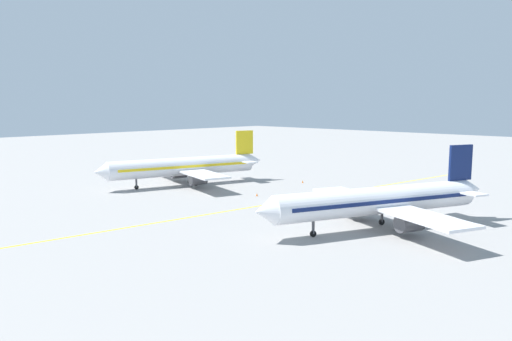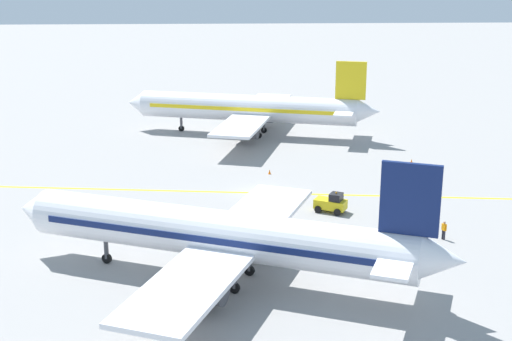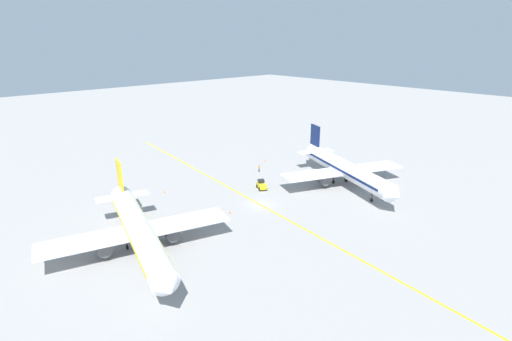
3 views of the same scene
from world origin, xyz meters
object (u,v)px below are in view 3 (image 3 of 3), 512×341
at_px(baggage_tug_white, 262,185).
at_px(traffic_cone_mid_apron, 230,212).
at_px(airplane_at_gate, 345,169).
at_px(airplane_adjacent_stand, 138,229).
at_px(traffic_cone_by_wingtip, 265,161).
at_px(ground_crew_worker, 259,168).
at_px(traffic_cone_near_nose, 165,191).

xyz_separation_m(baggage_tug_white, traffic_cone_mid_apron, (12.85, 5.13, -0.63)).
relative_size(airplane_at_gate, airplane_adjacent_stand, 0.97).
distance_m(airplane_adjacent_stand, traffic_cone_mid_apron, 19.04).
height_order(airplane_adjacent_stand, traffic_cone_by_wingtip, airplane_adjacent_stand).
xyz_separation_m(ground_crew_worker, traffic_cone_near_nose, (23.81, -3.37, -0.63)).
bearing_deg(traffic_cone_by_wingtip, airplane_adjacent_stand, 23.84).
distance_m(airplane_adjacent_stand, traffic_cone_by_wingtip, 50.11).
bearing_deg(airplane_at_gate, baggage_tug_white, -35.25).
relative_size(ground_crew_worker, traffic_cone_mid_apron, 3.05).
xyz_separation_m(traffic_cone_near_nose, traffic_cone_by_wingtip, (-30.59, -1.58, 0.00)).
bearing_deg(traffic_cone_near_nose, airplane_at_gate, 144.14).
relative_size(airplane_at_gate, traffic_cone_by_wingtip, 61.87).
height_order(ground_crew_worker, traffic_cone_mid_apron, ground_crew_worker).
relative_size(airplane_adjacent_stand, ground_crew_worker, 20.82).
bearing_deg(ground_crew_worker, traffic_cone_mid_apron, 34.33).
xyz_separation_m(traffic_cone_mid_apron, traffic_cone_by_wingtip, (-27.06, -18.79, 0.00)).
bearing_deg(airplane_adjacent_stand, airplane_at_gate, 175.15).
bearing_deg(traffic_cone_near_nose, airplane_adjacent_stand, 50.90).
distance_m(airplane_adjacent_stand, baggage_tug_white, 32.32).
xyz_separation_m(airplane_adjacent_stand, traffic_cone_by_wingtip, (-45.73, -20.21, -3.43)).
distance_m(baggage_tug_white, traffic_cone_near_nose, 20.37).
relative_size(baggage_tug_white, traffic_cone_by_wingtip, 6.10).
height_order(airplane_adjacent_stand, traffic_cone_near_nose, airplane_adjacent_stand).
relative_size(airplane_adjacent_stand, baggage_tug_white, 10.43).
xyz_separation_m(airplane_at_gate, ground_crew_worker, (7.41, -19.19, -2.80)).
bearing_deg(airplane_adjacent_stand, traffic_cone_by_wingtip, -156.16).
height_order(baggage_tug_white, ground_crew_worker, baggage_tug_white).
height_order(airplane_at_gate, traffic_cone_near_nose, airplane_at_gate).
bearing_deg(traffic_cone_near_nose, traffic_cone_by_wingtip, -177.04).
relative_size(baggage_tug_white, ground_crew_worker, 2.00).
relative_size(baggage_tug_white, traffic_cone_near_nose, 6.10).
distance_m(airplane_at_gate, traffic_cone_mid_apron, 28.40).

